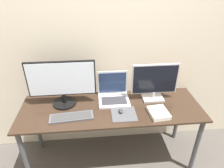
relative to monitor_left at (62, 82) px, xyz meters
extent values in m
cube|color=beige|center=(0.46, 0.25, 0.30)|extent=(7.00, 0.05, 2.50)
cube|color=#332319|center=(0.46, -0.11, -0.25)|extent=(1.75, 0.58, 0.02)
cylinder|color=#47474C|center=(-0.37, -0.35, -0.60)|extent=(0.04, 0.04, 0.69)
cylinder|color=#47474C|center=(1.28, -0.35, -0.60)|extent=(0.04, 0.04, 0.69)
cylinder|color=#47474C|center=(-0.37, 0.13, -0.60)|extent=(0.04, 0.04, 0.69)
cylinder|color=#47474C|center=(1.28, 0.13, -0.60)|extent=(0.04, 0.04, 0.69)
cylinder|color=black|center=(0.00, 0.00, -0.23)|extent=(0.23, 0.23, 0.02)
cylinder|color=black|center=(0.00, 0.00, -0.17)|extent=(0.04, 0.04, 0.10)
cube|color=black|center=(0.00, 0.00, 0.04)|extent=(0.63, 0.02, 0.35)
cube|color=silver|center=(0.00, -0.01, 0.04)|extent=(0.61, 0.01, 0.32)
cube|color=#B2B2B7|center=(0.89, 0.00, -0.23)|extent=(0.21, 0.15, 0.02)
cylinder|color=#B2B2B7|center=(0.89, 0.00, -0.19)|extent=(0.04, 0.04, 0.07)
cube|color=#B2B2B7|center=(0.89, 0.00, -0.01)|extent=(0.46, 0.02, 0.31)
cube|color=black|center=(0.89, -0.01, -0.01)|extent=(0.43, 0.01, 0.29)
cube|color=silver|center=(0.49, 0.00, -0.23)|extent=(0.31, 0.26, 0.02)
cube|color=#2D2D33|center=(0.49, -0.02, -0.22)|extent=(0.25, 0.14, 0.00)
cube|color=silver|center=(0.49, 0.13, -0.10)|extent=(0.31, 0.01, 0.25)
cube|color=#1E2D4C|center=(0.49, 0.12, -0.10)|extent=(0.28, 0.00, 0.22)
cube|color=#4C4C51|center=(0.08, -0.23, -0.23)|extent=(0.40, 0.16, 0.02)
cube|color=#383838|center=(0.08, -0.23, -0.22)|extent=(0.36, 0.13, 0.00)
cube|color=#47474C|center=(0.56, -0.22, -0.24)|extent=(0.23, 0.22, 0.00)
ellipsoid|color=#333333|center=(0.53, -0.20, -0.22)|extent=(0.04, 0.06, 0.03)
cube|color=silver|center=(0.88, -0.26, -0.22)|extent=(0.18, 0.21, 0.04)
cube|color=white|center=(0.88, -0.26, -0.22)|extent=(0.18, 0.20, 0.03)
camera|label=1|loc=(0.31, -1.66, 0.92)|focal=32.00mm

